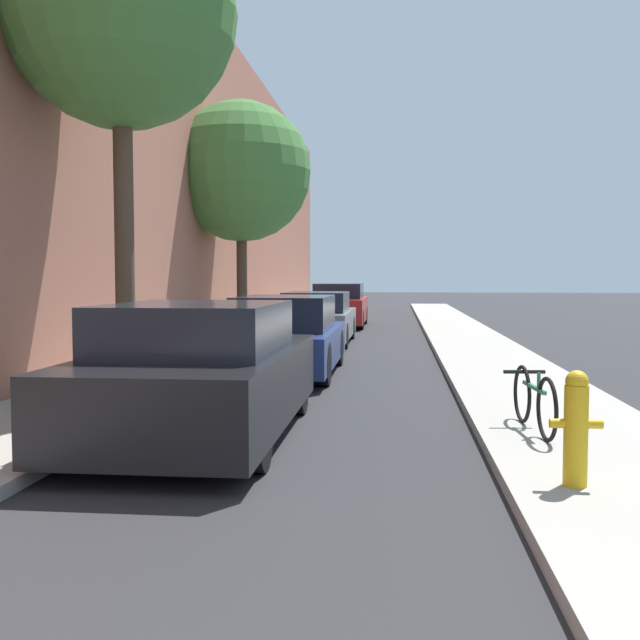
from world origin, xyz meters
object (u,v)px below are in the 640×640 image
at_px(street_tree_near, 121,13).
at_px(street_tree_far, 241,172).
at_px(fire_hydrant, 576,427).
at_px(bicycle, 534,400).
at_px(parked_car_navy, 286,337).
at_px(parked_car_black, 201,373).
at_px(parked_car_grey, 317,319).
at_px(parked_car_red, 339,306).

bearing_deg(street_tree_near, street_tree_far, 91.76).
relative_size(street_tree_far, fire_hydrant, 6.91).
bearing_deg(bicycle, parked_car_navy, 118.86).
relative_size(parked_car_black, parked_car_navy, 1.01).
xyz_separation_m(street_tree_far, bicycle, (5.38, -11.11, -3.93)).
bearing_deg(parked_car_black, fire_hydrant, -28.83).
height_order(parked_car_navy, parked_car_grey, parked_car_navy).
distance_m(parked_car_grey, parked_car_red, 6.23).
height_order(parked_car_grey, street_tree_near, street_tree_near).
bearing_deg(parked_car_black, parked_car_navy, 88.16).
relative_size(parked_car_red, street_tree_far, 0.75).
height_order(street_tree_near, bicycle, street_tree_near).
bearing_deg(street_tree_near, parked_car_red, 82.96).
xyz_separation_m(parked_car_navy, parked_car_grey, (-0.09, 5.82, -0.03)).
bearing_deg(fire_hydrant, parked_car_red, 99.75).
distance_m(parked_car_red, fire_hydrant, 19.14).
bearing_deg(fire_hydrant, parked_car_navy, 115.37).
relative_size(parked_car_black, parked_car_grey, 0.98).
bearing_deg(parked_car_black, parked_car_red, 89.51).
bearing_deg(parked_car_red, street_tree_far, -109.82).
relative_size(parked_car_grey, street_tree_near, 0.65).
distance_m(parked_car_red, street_tree_near, 15.54).
height_order(parked_car_black, street_tree_near, street_tree_near).
bearing_deg(street_tree_far, bicycle, -64.14).
relative_size(parked_car_black, fire_hydrant, 4.91).
distance_m(parked_car_red, street_tree_far, 7.19).
bearing_deg(bicycle, parked_car_red, 95.92).
bearing_deg(parked_car_grey, bicycle, -72.50).
relative_size(parked_car_navy, fire_hydrant, 4.85).
bearing_deg(street_tree_far, parked_car_grey, -11.70).
height_order(parked_car_grey, parked_car_red, parked_car_red).
relative_size(parked_car_grey, street_tree_far, 0.72).
distance_m(street_tree_near, bicycle, 7.34).
xyz_separation_m(parked_car_black, parked_car_grey, (0.06, 10.77, -0.06)).
height_order(parked_car_red, street_tree_far, street_tree_far).
xyz_separation_m(street_tree_near, fire_hydrant, (5.06, -4.12, -4.67)).
bearing_deg(parked_car_black, street_tree_near, 126.61).
bearing_deg(fire_hydrant, bicycle, 88.60).
bearing_deg(parked_car_black, street_tree_far, 99.88).
height_order(street_tree_far, bicycle, street_tree_far).
bearing_deg(street_tree_far, street_tree_near, -88.24).
bearing_deg(parked_car_grey, fire_hydrant, -75.26).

